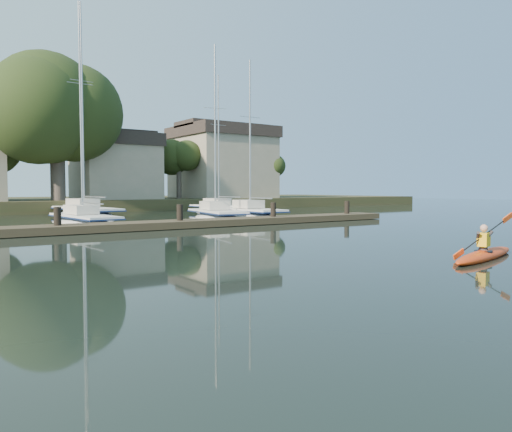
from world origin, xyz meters
TOP-DOWN VIEW (x-y plane):
  - ground at (0.00, 0.00)m, footprint 160.00×160.00m
  - kayak at (5.13, -1.29)m, footprint 4.39×1.57m
  - dock at (0.00, 14.00)m, footprint 34.00×2.00m
  - sailboat_2 at (-0.42, 19.01)m, footprint 2.43×8.22m
  - sailboat_3 at (8.12, 19.02)m, footprint 3.47×8.06m
  - sailboat_4 at (11.02, 19.18)m, footprint 2.31×7.18m
  - sailboat_6 at (2.18, 27.72)m, footprint 3.09×10.72m
  - sailboat_7 at (13.06, 26.82)m, footprint 2.77×8.05m
  - shore at (1.61, 40.29)m, footprint 90.00×25.25m

SIDE VIEW (x-z plane):
  - sailboat_4 at x=11.02m, z-range -6.25..5.86m
  - sailboat_6 at x=2.18m, z-range -8.60..8.21m
  - sailboat_7 at x=13.06m, z-range -6.55..6.18m
  - sailboat_3 at x=8.12m, z-range -6.49..6.11m
  - sailboat_2 at x=-0.42m, z-range -6.89..6.55m
  - ground at x=0.00m, z-range 0.00..0.00m
  - kayak at x=5.13m, z-range -0.53..0.87m
  - dock at x=0.00m, z-range -0.70..1.10m
  - shore at x=1.61m, z-range -3.15..9.60m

